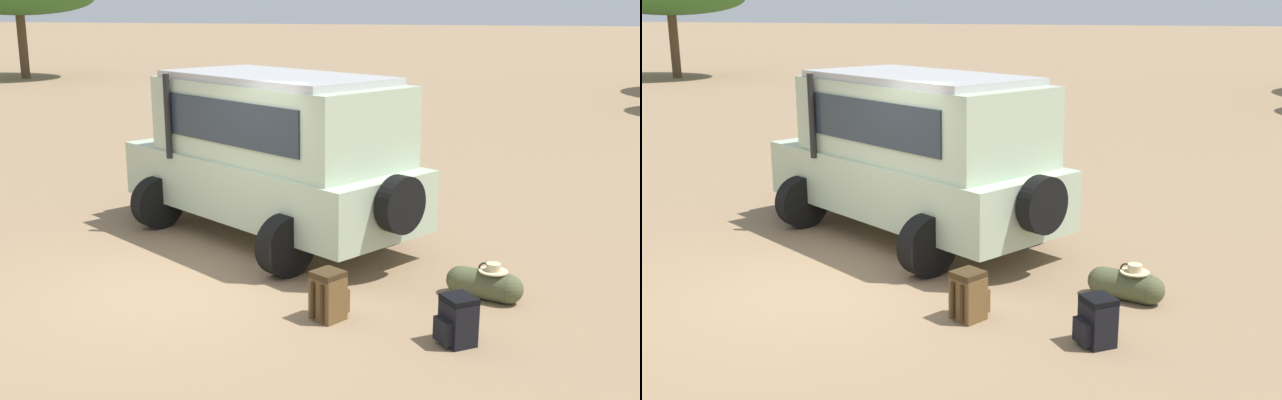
{
  "view_description": "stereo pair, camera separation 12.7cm",
  "coord_description": "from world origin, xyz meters",
  "views": [
    {
      "loc": [
        4.54,
        -7.55,
        3.32
      ],
      "look_at": [
        1.48,
        1.03,
        1.0
      ],
      "focal_mm": 42.0,
      "sensor_mm": 36.0,
      "label": 1
    },
    {
      "loc": [
        4.66,
        -7.5,
        3.32
      ],
      "look_at": [
        1.48,
        1.03,
        1.0
      ],
      "focal_mm": 42.0,
      "sensor_mm": 36.0,
      "label": 2
    }
  ],
  "objects": [
    {
      "name": "backpack_cluster_center",
      "position": [
        2.04,
        -0.26,
        0.27
      ],
      "size": [
        0.41,
        0.46,
        0.56
      ],
      "color": "brown",
      "rests_on": "ground_plane"
    },
    {
      "name": "duffel_bag_low_black_case",
      "position": [
        3.58,
        0.92,
        0.18
      ],
      "size": [
        0.92,
        0.46,
        0.45
      ],
      "color": "#4C5133",
      "rests_on": "ground_plane"
    },
    {
      "name": "backpack_beside_front_wheel",
      "position": [
        3.48,
        -0.42,
        0.25
      ],
      "size": [
        0.46,
        0.46,
        0.52
      ],
      "color": "black",
      "rests_on": "ground_plane"
    },
    {
      "name": "ground_plane",
      "position": [
        0.0,
        0.0,
        0.0
      ],
      "size": [
        320.0,
        320.0,
        0.0
      ],
      "primitive_type": "plane",
      "color": "#8C7051"
    },
    {
      "name": "safari_vehicle",
      "position": [
        0.24,
        2.38,
        1.29
      ],
      "size": [
        5.35,
        3.94,
        2.44
      ],
      "color": "#B2C6A8",
      "rests_on": "ground_plane"
    }
  ]
}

